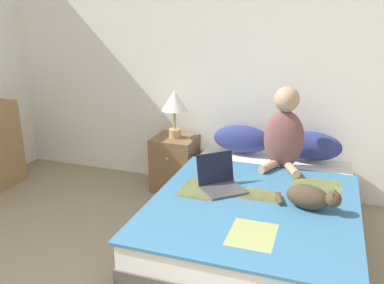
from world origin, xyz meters
name	(u,v)px	position (x,y,z in m)	size (l,w,h in m)	color
wall_back	(228,64)	(0.00, 3.25, 1.27)	(5.81, 0.05, 2.55)	white
bed	(257,219)	(0.53, 2.19, 0.22)	(1.46, 1.98, 0.45)	#4C4742
pillow_near	(242,139)	(0.21, 3.05, 0.58)	(0.56, 0.21, 0.27)	navy
pillow_far	(310,146)	(0.85, 3.05, 0.58)	(0.56, 0.21, 0.27)	navy
person_sitting	(284,132)	(0.63, 2.80, 0.77)	(0.36, 0.35, 0.72)	brown
cat_tabby	(311,197)	(0.92, 2.05, 0.54)	(0.46, 0.25, 0.18)	#473828
laptop_open	(220,182)	(0.24, 2.17, 0.50)	(0.43, 0.43, 0.26)	#424247
nightstand	(175,163)	(-0.46, 2.98, 0.28)	(0.42, 0.42, 0.56)	brown
table_lamp	(174,104)	(-0.45, 2.98, 0.90)	(0.26, 0.26, 0.47)	tan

